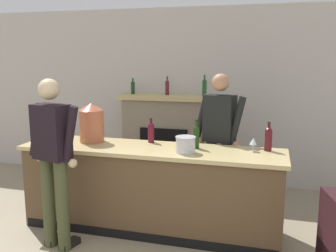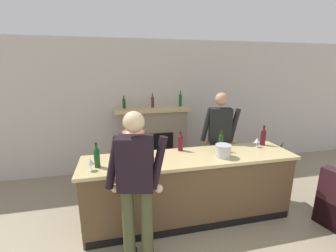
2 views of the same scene
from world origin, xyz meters
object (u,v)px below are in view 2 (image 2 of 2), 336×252
object	(u,v)px
fireplace_stone	(153,140)
potted_plant_corner	(273,157)
copper_dispenser	(134,142)
wine_bottle_chardonnay_pale	(120,147)
person_customer	(136,187)
wine_glass_back_row	(90,162)
wine_glass_front_right	(257,141)
wine_bottle_riesling_slim	(263,136)
wine_bottle_burgundy_dark	(221,142)
wine_bottle_port_short	(97,156)
wine_bottle_rose_blush	(180,142)
ice_bucket_steel	(223,151)
person_bartender	(219,140)

from	to	relation	value
fireplace_stone	potted_plant_corner	world-z (taller)	fireplace_stone
copper_dispenser	wine_bottle_chardonnay_pale	xyz separation A→B (m)	(-0.18, 0.15, -0.11)
person_customer	wine_glass_back_row	world-z (taller)	person_customer
wine_bottle_chardonnay_pale	wine_glass_front_right	bearing A→B (deg)	-3.09
wine_glass_front_right	wine_bottle_riesling_slim	bearing A→B (deg)	25.19
potted_plant_corner	wine_bottle_riesling_slim	world-z (taller)	wine_bottle_riesling_slim
wine_bottle_burgundy_dark	wine_bottle_port_short	distance (m)	1.76
copper_dispenser	wine_bottle_chardonnay_pale	world-z (taller)	copper_dispenser
potted_plant_corner	wine_bottle_rose_blush	xyz separation A→B (m)	(-2.44, -0.97, 0.85)
ice_bucket_steel	wine_bottle_riesling_slim	xyz separation A→B (m)	(0.85, 0.32, 0.05)
ice_bucket_steel	wine_bottle_chardonnay_pale	xyz separation A→B (m)	(-1.39, 0.36, 0.04)
potted_plant_corner	copper_dispenser	world-z (taller)	copper_dispenser
wine_bottle_rose_blush	wine_bottle_chardonnay_pale	bearing A→B (deg)	-179.35
wine_bottle_riesling_slim	potted_plant_corner	bearing A→B (deg)	43.33
person_bartender	copper_dispenser	xyz separation A→B (m)	(-1.47, -0.46, 0.22)
wine_bottle_burgundy_dark	wine_bottle_port_short	size ratio (longest dim) A/B	1.02
wine_bottle_chardonnay_pale	wine_bottle_rose_blush	world-z (taller)	wine_bottle_rose_blush
fireplace_stone	wine_bottle_riesling_slim	bearing A→B (deg)	-43.26
wine_glass_front_right	copper_dispenser	bearing A→B (deg)	-178.89
wine_glass_front_right	person_customer	bearing A→B (deg)	-157.21
person_customer	wine_glass_front_right	size ratio (longest dim) A/B	11.80
copper_dispenser	wine_glass_front_right	distance (m)	1.91
wine_bottle_burgundy_dark	wine_bottle_rose_blush	bearing A→B (deg)	165.86
fireplace_stone	wine_glass_front_right	world-z (taller)	fireplace_stone
copper_dispenser	wine_glass_front_right	world-z (taller)	copper_dispenser
fireplace_stone	wine_bottle_port_short	xyz separation A→B (m)	(-0.98, -1.74, 0.41)
wine_bottle_riesling_slim	wine_glass_front_right	size ratio (longest dim) A/B	2.11
person_bartender	wine_glass_back_row	xyz separation A→B (m)	(-2.01, -0.72, 0.09)
person_bartender	wine_glass_front_right	xyz separation A→B (m)	(0.43, -0.43, 0.09)
wine_bottle_burgundy_dark	person_bartender	bearing A→B (deg)	66.55
person_customer	wine_bottle_burgundy_dark	distance (m)	1.54
wine_glass_front_right	person_bartender	bearing A→B (deg)	135.25
copper_dispenser	wine_bottle_port_short	xyz separation A→B (m)	(-0.47, -0.17, -0.10)
person_bartender	wine_glass_front_right	size ratio (longest dim) A/B	11.90
wine_bottle_rose_blush	wine_bottle_port_short	world-z (taller)	wine_bottle_port_short
wine_glass_back_row	wine_glass_front_right	world-z (taller)	wine_glass_back_row
potted_plant_corner	wine_glass_back_row	world-z (taller)	wine_glass_back_row
fireplace_stone	wine_bottle_port_short	size ratio (longest dim) A/B	5.47
potted_plant_corner	wine_glass_back_row	size ratio (longest dim) A/B	4.43
copper_dispenser	wine_bottle_rose_blush	bearing A→B (deg)	12.83
copper_dispenser	wine_glass_front_right	bearing A→B (deg)	1.11
wine_glass_back_row	ice_bucket_steel	bearing A→B (deg)	1.52
fireplace_stone	ice_bucket_steel	xyz separation A→B (m)	(0.70, -1.78, 0.36)
ice_bucket_steel	wine_bottle_port_short	bearing A→B (deg)	178.56
wine_bottle_port_short	potted_plant_corner	bearing A→B (deg)	19.85
person_customer	wine_bottle_rose_blush	distance (m)	1.20
fireplace_stone	wine_glass_back_row	distance (m)	2.14
wine_bottle_chardonnay_pale	wine_bottle_riesling_slim	world-z (taller)	wine_bottle_riesling_slim
wine_bottle_port_short	wine_glass_front_right	distance (m)	2.38
person_customer	wine_glass_back_row	xyz separation A→B (m)	(-0.50, 0.52, 0.10)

